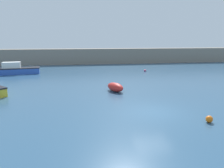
% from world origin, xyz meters
% --- Properties ---
extents(ground_plane, '(120.00, 120.00, 0.20)m').
position_xyz_m(ground_plane, '(0.00, 0.00, -0.10)').
color(ground_plane, '#2D5170').
extents(harbor_breakwater, '(57.68, 2.90, 2.98)m').
position_xyz_m(harbor_breakwater, '(0.00, 30.13, 1.49)').
color(harbor_breakwater, gray).
rests_on(harbor_breakwater, ground_plane).
extents(dinghy_near_pier, '(1.82, 2.36, 0.82)m').
position_xyz_m(dinghy_near_pier, '(-1.58, 6.26, 0.41)').
color(dinghy_near_pier, red).
rests_on(dinghy_near_pier, ground_plane).
extents(motorboat_with_cabin, '(6.71, 2.69, 1.71)m').
position_xyz_m(motorboat_with_cabin, '(-13.89, 18.74, 0.63)').
color(motorboat_with_cabin, '#2D56B7').
rests_on(motorboat_with_cabin, ground_plane).
extents(mooring_buoy_orange, '(0.42, 0.42, 0.42)m').
position_xyz_m(mooring_buoy_orange, '(2.64, -2.44, 0.21)').
color(mooring_buoy_orange, orange).
rests_on(mooring_buoy_orange, ground_plane).
extents(mooring_buoy_pink, '(0.36, 0.36, 0.36)m').
position_xyz_m(mooring_buoy_pink, '(5.06, 17.94, 0.18)').
color(mooring_buoy_pink, '#EA668C').
rests_on(mooring_buoy_pink, ground_plane).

